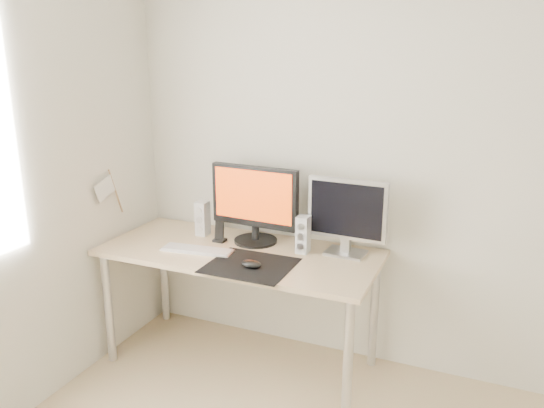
% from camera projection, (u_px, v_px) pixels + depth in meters
% --- Properties ---
extents(wall_back, '(3.50, 0.00, 3.50)m').
position_uv_depth(wall_back, '(421.00, 163.00, 2.89)').
color(wall_back, silver).
rests_on(wall_back, ground).
extents(mousepad, '(0.45, 0.40, 0.00)m').
position_uv_depth(mousepad, '(250.00, 265.00, 2.83)').
color(mousepad, black).
rests_on(mousepad, desk).
extents(mouse, '(0.11, 0.07, 0.04)m').
position_uv_depth(mouse, '(251.00, 264.00, 2.79)').
color(mouse, black).
rests_on(mouse, mousepad).
extents(desk, '(1.60, 0.70, 0.73)m').
position_uv_depth(desk, '(239.00, 263.00, 3.08)').
color(desk, '#D1B587').
rests_on(desk, ground).
extents(main_monitor, '(0.55, 0.28, 0.47)m').
position_uv_depth(main_monitor, '(255.00, 202.00, 3.11)').
color(main_monitor, black).
rests_on(main_monitor, desk).
extents(second_monitor, '(0.45, 0.17, 0.43)m').
position_uv_depth(second_monitor, '(347.00, 213.00, 2.93)').
color(second_monitor, '#B1B1B3').
rests_on(second_monitor, desk).
extents(speaker_left, '(0.07, 0.08, 0.22)m').
position_uv_depth(speaker_left, '(203.00, 218.00, 3.29)').
color(speaker_left, silver).
rests_on(speaker_left, desk).
extents(speaker_right, '(0.07, 0.08, 0.22)m').
position_uv_depth(speaker_right, '(303.00, 235.00, 2.99)').
color(speaker_right, silver).
rests_on(speaker_right, desk).
extents(keyboard, '(0.43, 0.17, 0.02)m').
position_uv_depth(keyboard, '(197.00, 250.00, 3.04)').
color(keyboard, silver).
rests_on(keyboard, desk).
extents(phone_dock, '(0.07, 0.06, 0.13)m').
position_uv_depth(phone_dock, '(220.00, 235.00, 3.19)').
color(phone_dock, black).
rests_on(phone_dock, desk).
extents(pennant, '(0.01, 0.23, 0.29)m').
position_uv_depth(pennant, '(108.00, 189.00, 3.14)').
color(pennant, '#A57F54').
rests_on(pennant, wall_left).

